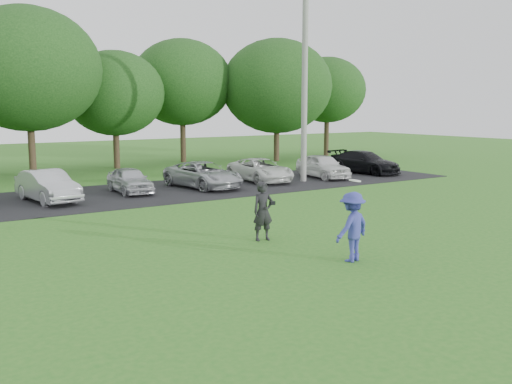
# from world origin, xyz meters

# --- Properties ---
(ground) EXTENTS (100.00, 100.00, 0.00)m
(ground) POSITION_xyz_m (0.00, 0.00, 0.00)
(ground) COLOR #2B6F1F
(ground) RESTS_ON ground
(parking_lot) EXTENTS (32.00, 6.50, 0.03)m
(parking_lot) POSITION_xyz_m (0.00, 13.00, 0.01)
(parking_lot) COLOR black
(parking_lot) RESTS_ON ground
(utility_pole) EXTENTS (0.28, 0.28, 10.95)m
(utility_pole) POSITION_xyz_m (8.48, 12.24, 5.47)
(utility_pole) COLOR gray
(utility_pole) RESTS_ON ground
(frisbee_player) EXTENTS (1.17, 0.82, 2.00)m
(frisbee_player) POSITION_xyz_m (0.61, 0.32, 0.83)
(frisbee_player) COLOR #353A97
(frisbee_player) RESTS_ON ground
(camera_bystander) EXTENTS (0.64, 0.47, 1.61)m
(camera_bystander) POSITION_xyz_m (0.04, 3.21, 0.81)
(camera_bystander) COLOR black
(camera_bystander) RESTS_ON ground
(parked_cars) EXTENTS (28.68, 4.60, 1.20)m
(parked_cars) POSITION_xyz_m (1.51, 13.06, 0.61)
(parked_cars) COLOR black
(parked_cars) RESTS_ON parking_lot
(tree_row) EXTENTS (42.39, 9.85, 8.64)m
(tree_row) POSITION_xyz_m (1.51, 22.76, 4.91)
(tree_row) COLOR #38281C
(tree_row) RESTS_ON ground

